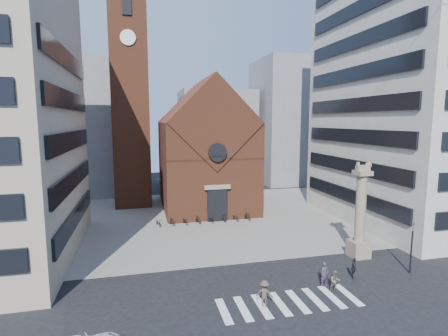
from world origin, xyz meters
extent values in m
plane|color=black|center=(0.00, 0.00, 0.00)|extent=(120.00, 120.00, 0.00)
cube|color=gray|center=(0.00, 19.00, 0.03)|extent=(46.00, 30.00, 0.05)
cube|color=brown|center=(0.00, 25.00, 6.00)|extent=(12.00, 16.00, 12.00)
cube|color=maroon|center=(0.00, 25.40, 12.00)|extent=(12.00, 15.40, 12.00)
cube|color=brown|center=(0.00, 17.05, 12.00)|extent=(11.76, 0.50, 11.76)
cylinder|color=black|center=(0.00, 16.60, 8.50)|extent=(2.20, 0.30, 2.20)
cube|color=black|center=(0.00, 16.85, 2.00)|extent=(2.40, 0.30, 4.00)
cube|color=gray|center=(0.00, 16.80, 4.30)|extent=(3.20, 0.40, 0.50)
cube|color=brown|center=(-10.00, 28.00, 15.00)|extent=(5.00, 5.00, 30.00)
cylinder|color=white|center=(-10.00, 25.40, 23.00)|extent=(2.00, 0.20, 2.00)
cube|color=black|center=(-10.00, 25.40, 27.00)|extent=(1.20, 0.20, 2.40)
cube|color=beige|center=(24.00, 12.00, 16.00)|extent=(18.00, 22.00, 32.00)
cube|color=gray|center=(-20.00, 40.00, 11.00)|extent=(16.00, 14.00, 22.00)
cube|color=gray|center=(6.00, 45.00, 9.00)|extent=(14.00, 12.00, 18.00)
cube|color=gray|center=(22.00, 42.00, 12.00)|extent=(16.00, 14.00, 24.00)
cube|color=gray|center=(10.00, 3.00, 0.75)|extent=(1.60, 1.60, 1.50)
cylinder|color=gray|center=(10.00, 3.00, 4.50)|extent=(0.90, 0.90, 6.00)
cube|color=gray|center=(10.00, 3.00, 7.70)|extent=(1.30, 1.30, 0.40)
cube|color=gray|center=(10.00, 3.00, 8.10)|extent=(1.20, 0.50, 0.55)
sphere|color=gray|center=(10.55, 3.00, 8.35)|extent=(0.56, 0.56, 0.56)
cube|color=gray|center=(9.50, 3.00, 8.50)|extent=(0.25, 0.15, 0.35)
cylinder|color=black|center=(12.00, -1.00, 1.75)|extent=(0.12, 0.12, 3.50)
imported|color=black|center=(12.00, -1.00, 3.90)|extent=(0.13, 0.16, 0.80)
imported|color=#393042|center=(4.11, -1.41, 0.93)|extent=(0.75, 0.57, 1.86)
imported|color=#62574E|center=(4.43, -2.29, 0.77)|extent=(0.84, 0.71, 1.54)
imported|color=#282831|center=(6.96, -0.83, 0.84)|extent=(0.74, 1.06, 1.68)
imported|color=#4B3C32|center=(-1.23, -3.01, 0.89)|extent=(1.32, 1.11, 1.78)
imported|color=black|center=(-7.11, 16.53, 0.46)|extent=(1.01, 1.66, 0.82)
imported|color=black|center=(-5.57, 16.53, 0.51)|extent=(0.88, 1.58, 0.91)
imported|color=black|center=(-4.02, 16.53, 0.46)|extent=(1.01, 1.66, 0.82)
imported|color=black|center=(-2.47, 16.53, 0.51)|extent=(0.88, 1.58, 0.91)
imported|color=black|center=(-0.93, 16.53, 0.46)|extent=(1.01, 1.66, 0.82)
imported|color=black|center=(0.62, 16.53, 0.51)|extent=(0.88, 1.58, 0.91)
imported|color=black|center=(2.17, 16.53, 0.46)|extent=(1.01, 1.66, 0.82)
imported|color=black|center=(3.71, 16.53, 0.51)|extent=(0.88, 1.58, 0.91)
camera|label=1|loc=(-8.99, -23.57, 12.27)|focal=28.00mm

